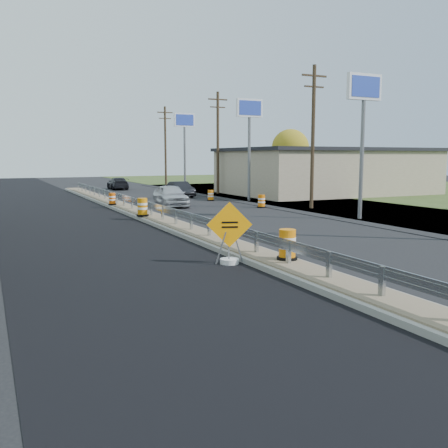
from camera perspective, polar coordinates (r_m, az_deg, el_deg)
name	(u,v)px	position (r m, az deg, el deg)	size (l,w,h in m)	color
ground	(209,241)	(20.68, -1.70, -1.94)	(140.00, 140.00, 0.00)	black
milled_overlay	(64,219)	(29.11, -17.78, 0.51)	(7.20, 120.00, 0.01)	black
median	(151,217)	(28.09, -8.31, 0.76)	(1.60, 55.00, 0.23)	gray
guardrail	(146,205)	(28.98, -8.92, 2.19)	(0.10, 46.15, 0.72)	silver
retail_building_near	(326,171)	(48.47, 11.62, 5.99)	(18.50, 12.50, 4.27)	tan
pylon_sign_south	(364,101)	(28.79, 15.69, 13.43)	(2.20, 0.30, 7.90)	slate
pylon_sign_mid	(249,118)	(39.51, 2.92, 12.06)	(2.20, 0.30, 7.90)	slate
pylon_sign_north	(184,127)	(52.22, -4.54, 10.97)	(2.20, 0.30, 7.90)	slate
utility_pole_smid	(313,134)	(34.00, 10.13, 10.06)	(1.90, 0.26, 9.40)	#473523
utility_pole_nmid	(218,141)	(47.02, -0.71, 9.48)	(1.90, 0.26, 9.40)	#473523
utility_pole_north	(165,144)	(60.95, -6.71, 9.02)	(1.90, 0.26, 9.40)	#473523
tree_far_yellow	(290,148)	(62.81, 7.59, 8.60)	(4.62, 4.62, 6.86)	#473523
caution_sign	(229,248)	(16.14, 0.63, -2.81)	(1.38, 0.61, 2.03)	white
barrel_median_near	(287,245)	(15.87, 7.24, -2.40)	(0.66, 0.66, 0.96)	black
barrel_median_mid	(142,207)	(27.70, -9.31, 1.88)	(0.67, 0.67, 0.99)	black
barrel_median_far	(112,199)	(34.68, -12.66, 2.80)	(0.55, 0.55, 0.80)	black
barrel_shoulder_near	(261,201)	(34.29, 4.31, 2.59)	(0.60, 0.60, 0.89)	black
barrel_shoulder_mid	(211,196)	(39.62, -1.54, 3.26)	(0.57, 0.57, 0.84)	black
car_silver	(171,195)	(35.23, -6.10, 3.26)	(1.81, 4.51, 1.54)	silver
car_dark_mid	(180,189)	(43.56, -5.02, 3.98)	(1.41, 4.04, 1.33)	black
car_dark_far	(118,183)	(54.63, -12.04, 4.56)	(1.79, 4.41, 1.28)	black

